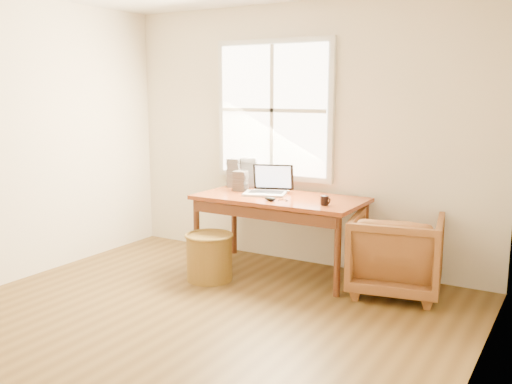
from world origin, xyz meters
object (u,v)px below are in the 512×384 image
armchair (396,254)px  laptop (265,178)px  desk (280,199)px  coffee_mug (324,200)px  wicker_stool (209,257)px  cd_stack_a (249,172)px

armchair → laptop: laptop is taller
armchair → desk: bearing=-10.5°
armchair → coffee_mug: 0.77m
wicker_stool → coffee_mug: (0.99, 0.36, 0.58)m
armchair → cd_stack_a: (-1.69, 0.33, 0.55)m
laptop → cd_stack_a: size_ratio=1.48×
armchair → coffee_mug: (-0.61, -0.16, 0.44)m
cd_stack_a → coffee_mug: bearing=-24.7°
laptop → cd_stack_a: bearing=119.9°
wicker_stool → coffee_mug: bearing=20.2°
desk → wicker_stool: bearing=-131.2°
armchair → coffee_mug: size_ratio=9.40×
wicker_stool → desk: bearing=48.8°
laptop → cd_stack_a: (-0.37, 0.33, -0.01)m
desk → coffee_mug: coffee_mug is taller
armchair → laptop: bearing=-10.8°
cd_stack_a → wicker_stool: bearing=-84.5°
laptop → coffee_mug: size_ratio=5.60×
armchair → laptop: 1.43m
wicker_stool → armchair: bearing=18.1°
desk → armchair: 1.21m
laptop → coffee_mug: laptop is taller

